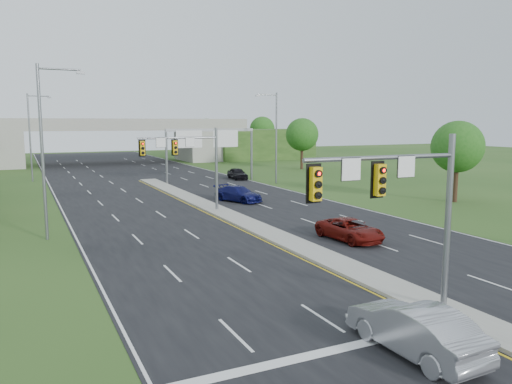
{
  "coord_description": "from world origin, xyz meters",
  "views": [
    {
      "loc": [
        -14.78,
        -13.88,
        7.42
      ],
      "look_at": [
        -1.22,
        14.72,
        3.0
      ],
      "focal_mm": 35.0,
      "sensor_mm": 36.0,
      "label": 1
    }
  ],
  "objects_px": {
    "sign_gantry": "(209,140)",
    "car_silver": "(414,329)",
    "car_far_b": "(238,194)",
    "car_far_c": "(237,173)",
    "signal_mast_far": "(190,156)",
    "overpass": "(109,144)",
    "signal_mast_near": "(405,198)",
    "car_far_a": "(350,230)"
  },
  "relations": [
    {
      "from": "signal_mast_far",
      "to": "sign_gantry",
      "type": "xyz_separation_m",
      "value": [
        8.95,
        19.99,
        0.51
      ]
    },
    {
      "from": "signal_mast_far",
      "to": "car_far_a",
      "type": "bearing_deg",
      "value": -65.55
    },
    {
      "from": "car_silver",
      "to": "car_far_b",
      "type": "bearing_deg",
      "value": -105.12
    },
    {
      "from": "signal_mast_near",
      "to": "car_far_b",
      "type": "relative_size",
      "value": 1.38
    },
    {
      "from": "signal_mast_far",
      "to": "car_silver",
      "type": "distance_m",
      "value": 27.49
    },
    {
      "from": "sign_gantry",
      "to": "car_far_a",
      "type": "distance_m",
      "value": 33.85
    },
    {
      "from": "car_far_a",
      "to": "car_far_c",
      "type": "xyz_separation_m",
      "value": [
        7.16,
        34.68,
        0.06
      ]
    },
    {
      "from": "car_far_b",
      "to": "car_silver",
      "type": "bearing_deg",
      "value": -125.72
    },
    {
      "from": "signal_mast_near",
      "to": "car_silver",
      "type": "xyz_separation_m",
      "value": [
        -1.35,
        -2.18,
        -3.88
      ]
    },
    {
      "from": "sign_gantry",
      "to": "overpass",
      "type": "distance_m",
      "value": 35.75
    },
    {
      "from": "signal_mast_near",
      "to": "car_silver",
      "type": "bearing_deg",
      "value": -121.78
    },
    {
      "from": "signal_mast_far",
      "to": "signal_mast_near",
      "type": "bearing_deg",
      "value": -90.0
    },
    {
      "from": "signal_mast_near",
      "to": "signal_mast_far",
      "type": "distance_m",
      "value": 25.0
    },
    {
      "from": "car_far_c",
      "to": "signal_mast_near",
      "type": "bearing_deg",
      "value": -102.3
    },
    {
      "from": "sign_gantry",
      "to": "car_far_a",
      "type": "height_order",
      "value": "sign_gantry"
    },
    {
      "from": "car_silver",
      "to": "car_far_a",
      "type": "bearing_deg",
      "value": -120.42
    },
    {
      "from": "sign_gantry",
      "to": "car_far_b",
      "type": "distance_m",
      "value": 16.9
    },
    {
      "from": "sign_gantry",
      "to": "car_silver",
      "type": "distance_m",
      "value": 48.49
    },
    {
      "from": "overpass",
      "to": "signal_mast_far",
      "type": "bearing_deg",
      "value": -92.35
    },
    {
      "from": "sign_gantry",
      "to": "car_far_c",
      "type": "distance_m",
      "value": 6.35
    },
    {
      "from": "signal_mast_far",
      "to": "overpass",
      "type": "xyz_separation_m",
      "value": [
        2.26,
        55.07,
        -1.17
      ]
    },
    {
      "from": "signal_mast_far",
      "to": "car_far_c",
      "type": "relative_size",
      "value": 1.61
    },
    {
      "from": "sign_gantry",
      "to": "car_far_b",
      "type": "relative_size",
      "value": 2.29
    },
    {
      "from": "signal_mast_near",
      "to": "signal_mast_far",
      "type": "bearing_deg",
      "value": 90.0
    },
    {
      "from": "signal_mast_far",
      "to": "overpass",
      "type": "bearing_deg",
      "value": 87.65
    },
    {
      "from": "sign_gantry",
      "to": "car_far_c",
      "type": "xyz_separation_m",
      "value": [
        4.32,
        1.26,
        -4.48
      ]
    },
    {
      "from": "signal_mast_near",
      "to": "overpass",
      "type": "bearing_deg",
      "value": 88.38
    },
    {
      "from": "sign_gantry",
      "to": "car_far_a",
      "type": "relative_size",
      "value": 2.36
    },
    {
      "from": "signal_mast_far",
      "to": "overpass",
      "type": "distance_m",
      "value": 55.13
    },
    {
      "from": "sign_gantry",
      "to": "car_far_c",
      "type": "relative_size",
      "value": 2.66
    },
    {
      "from": "car_silver",
      "to": "car_far_a",
      "type": "distance_m",
      "value": 15.65
    },
    {
      "from": "signal_mast_far",
      "to": "car_far_a",
      "type": "relative_size",
      "value": 1.43
    },
    {
      "from": "sign_gantry",
      "to": "car_far_a",
      "type": "xyz_separation_m",
      "value": [
        -2.84,
        -33.42,
        -4.54
      ]
    },
    {
      "from": "car_far_a",
      "to": "car_silver",
      "type": "bearing_deg",
      "value": -122.82
    },
    {
      "from": "overpass",
      "to": "car_silver",
      "type": "relative_size",
      "value": 16.05
    },
    {
      "from": "car_silver",
      "to": "car_far_b",
      "type": "distance_m",
      "value": 32.0
    },
    {
      "from": "overpass",
      "to": "car_far_b",
      "type": "xyz_separation_m",
      "value": [
        3.67,
        -51.1,
        -2.8
      ]
    },
    {
      "from": "signal_mast_near",
      "to": "car_far_b",
      "type": "distance_m",
      "value": 29.84
    },
    {
      "from": "car_far_b",
      "to": "car_far_c",
      "type": "height_order",
      "value": "car_far_c"
    },
    {
      "from": "car_silver",
      "to": "car_far_a",
      "type": "height_order",
      "value": "car_silver"
    },
    {
      "from": "overpass",
      "to": "car_silver",
      "type": "xyz_separation_m",
      "value": [
        -3.62,
        -82.26,
        -2.71
      ]
    },
    {
      "from": "car_far_c",
      "to": "car_far_a",
      "type": "bearing_deg",
      "value": -97.96
    }
  ]
}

